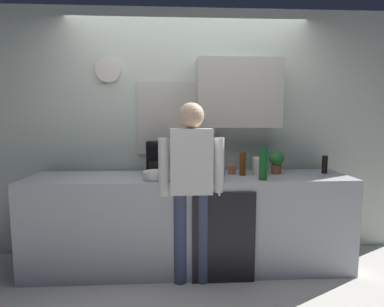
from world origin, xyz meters
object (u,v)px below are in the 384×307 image
(potted_plant, at_px, (276,161))
(storage_canister, at_px, (260,166))
(coffee_maker, at_px, (155,159))
(bottle_dark_sauce, at_px, (325,164))
(dish_soap, at_px, (256,165))
(cup_blue_mug, at_px, (220,171))
(mixing_bowl, at_px, (155,175))
(person_at_sink, at_px, (191,178))
(bottle_amber_beer, at_px, (243,164))
(bottle_green_wine, at_px, (263,163))
(cup_white_mug, at_px, (217,174))
(cup_terracotta_mug, at_px, (232,170))

(potted_plant, bearing_deg, storage_canister, -161.16)
(coffee_maker, relative_size, bottle_dark_sauce, 1.83)
(storage_canister, bearing_deg, potted_plant, 18.84)
(dish_soap, bearing_deg, storage_canister, -90.15)
(bottle_dark_sauce, distance_m, storage_canister, 0.68)
(bottle_dark_sauce, relative_size, cup_blue_mug, 1.80)
(mixing_bowl, height_order, storage_canister, storage_canister)
(bottle_dark_sauce, distance_m, person_at_sink, 1.41)
(coffee_maker, xyz_separation_m, bottle_dark_sauce, (1.70, -0.09, -0.06))
(bottle_amber_beer, bearing_deg, cup_blue_mug, -172.41)
(person_at_sink, bearing_deg, storage_canister, 30.44)
(bottle_green_wine, bearing_deg, dish_soap, 84.72)
(bottle_green_wine, distance_m, cup_white_mug, 0.43)
(mixing_bowl, bearing_deg, coffee_maker, 93.52)
(mixing_bowl, relative_size, person_at_sink, 0.14)
(cup_terracotta_mug, bearing_deg, potted_plant, 0.97)
(cup_white_mug, height_order, mixing_bowl, cup_white_mug)
(cup_blue_mug, distance_m, storage_canister, 0.40)
(cup_terracotta_mug, bearing_deg, coffee_maker, 173.86)
(coffee_maker, relative_size, mixing_bowl, 1.50)
(bottle_dark_sauce, xyz_separation_m, dish_soap, (-0.68, 0.09, -0.01))
(cup_blue_mug, xyz_separation_m, potted_plant, (0.58, 0.11, 0.08))
(potted_plant, relative_size, person_at_sink, 0.14)
(cup_white_mug, xyz_separation_m, person_at_sink, (-0.24, -0.10, -0.01))
(bottle_amber_beer, bearing_deg, person_at_sink, -150.48)
(cup_blue_mug, relative_size, dish_soap, 0.56)
(person_at_sink, bearing_deg, potted_plant, 29.31)
(bottle_dark_sauce, relative_size, mixing_bowl, 0.82)
(bottle_dark_sauce, xyz_separation_m, person_at_sink, (-1.36, -0.36, -0.06))
(potted_plant, distance_m, storage_canister, 0.20)
(coffee_maker, height_order, dish_soap, coffee_maker)
(dish_soap, bearing_deg, bottle_amber_beer, -137.11)
(bottle_dark_sauce, distance_m, mixing_bowl, 1.70)
(bottle_amber_beer, relative_size, person_at_sink, 0.14)
(cup_blue_mug, xyz_separation_m, dish_soap, (0.40, 0.19, 0.03))
(storage_canister, bearing_deg, bottle_green_wine, -98.34)
(cup_terracotta_mug, bearing_deg, person_at_sink, -139.02)
(cup_terracotta_mug, bearing_deg, cup_blue_mug, -141.41)
(cup_blue_mug, bearing_deg, potted_plant, 10.88)
(bottle_green_wine, height_order, cup_terracotta_mug, bottle_green_wine)
(coffee_maker, distance_m, dish_soap, 1.03)
(potted_plant, xyz_separation_m, dish_soap, (-0.19, 0.08, -0.05))
(cup_blue_mug, height_order, potted_plant, potted_plant)
(coffee_maker, bearing_deg, cup_white_mug, -30.96)
(mixing_bowl, bearing_deg, potted_plant, 11.51)
(bottle_green_wine, xyz_separation_m, cup_blue_mug, (-0.36, 0.19, -0.10))
(coffee_maker, xyz_separation_m, storage_canister, (1.03, -0.14, -0.06))
(bottle_dark_sauce, height_order, cup_white_mug, bottle_dark_sauce)
(potted_plant, xyz_separation_m, person_at_sink, (-0.87, -0.37, -0.10))
(cup_blue_mug, height_order, cup_white_mug, cup_blue_mug)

